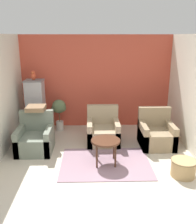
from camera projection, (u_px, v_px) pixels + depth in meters
name	position (u px, v px, depth m)	size (l,w,h in m)	color
ground_plane	(101.00, 190.00, 4.20)	(20.00, 20.00, 0.00)	beige
wall_back_accent	(96.00, 82.00, 6.90)	(4.19, 0.06, 2.52)	#C64C38
wall_left	(1.00, 96.00, 5.29)	(0.06, 3.18, 2.52)	silver
wall_right	(193.00, 95.00, 5.41)	(0.06, 3.18, 2.52)	silver
area_rug	(106.00, 163.00, 5.06)	(1.80, 1.36, 0.01)	gray
coffee_table	(106.00, 143.00, 4.93)	(0.58, 0.58, 0.52)	#472819
armchair_left	(35.00, 139.00, 5.56)	(0.76, 0.79, 0.86)	slate
armchair_right	(156.00, 134.00, 5.83)	(0.76, 0.79, 0.86)	#8E7A5B
armchair_middle	(103.00, 132.00, 6.00)	(0.76, 0.79, 0.86)	#9E896B
birdcage	(36.00, 108.00, 6.51)	(0.60, 0.60, 1.41)	slate
parrot	(33.00, 76.00, 6.27)	(0.11, 0.20, 0.25)	#D14C2D
potted_plant	(59.00, 109.00, 6.71)	(0.40, 0.37, 0.86)	beige
wicker_basket	(183.00, 167.00, 4.57)	(0.46, 0.46, 0.32)	tan
throw_pillow	(36.00, 108.00, 5.65)	(0.41, 0.41, 0.10)	#846647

